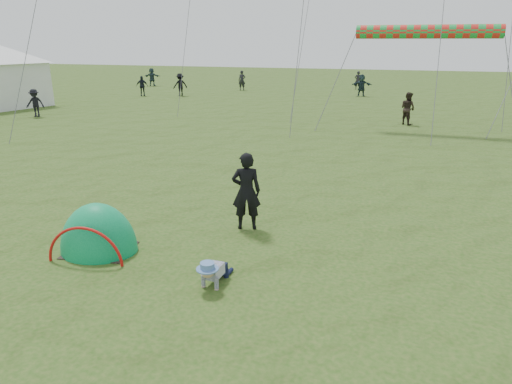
% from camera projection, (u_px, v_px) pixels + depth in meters
% --- Properties ---
extents(ground, '(140.00, 140.00, 0.00)m').
position_uv_depth(ground, '(208.00, 307.00, 7.64)').
color(ground, '#214B12').
extents(crawling_toddler, '(0.55, 0.76, 0.56)m').
position_uv_depth(crawling_toddler, '(213.00, 271.00, 8.24)').
color(crawling_toddler, black).
rests_on(crawling_toddler, ground).
extents(popup_tent, '(1.83, 1.59, 2.11)m').
position_uv_depth(popup_tent, '(100.00, 251.00, 9.69)').
color(popup_tent, '#028447').
rests_on(popup_tent, ground).
extents(standing_adult, '(0.78, 0.64, 1.85)m').
position_uv_depth(standing_adult, '(246.00, 191.00, 10.56)').
color(standing_adult, black).
rests_on(standing_adult, ground).
extents(crowd_person_1, '(1.05, 1.02, 1.70)m').
position_uv_depth(crowd_person_1, '(408.00, 108.00, 24.09)').
color(crowd_person_1, black).
rests_on(crowd_person_1, ground).
extents(crowd_person_3, '(1.30, 1.25, 1.77)m').
position_uv_depth(crowd_person_3, '(180.00, 85.00, 36.89)').
color(crowd_person_3, black).
rests_on(crowd_person_3, ground).
extents(crowd_person_5, '(1.67, 0.80, 1.73)m').
position_uv_depth(crowd_person_5, '(152.00, 77.00, 45.13)').
color(crowd_person_5, '#273C45').
rests_on(crowd_person_5, ground).
extents(crowd_person_6, '(0.69, 0.50, 1.74)m').
position_uv_depth(crowd_person_6, '(242.00, 80.00, 41.04)').
color(crowd_person_6, black).
rests_on(crowd_person_6, ground).
extents(crowd_person_8, '(0.99, 0.81, 1.58)m').
position_uv_depth(crowd_person_8, '(142.00, 86.00, 36.85)').
color(crowd_person_8, black).
rests_on(crowd_person_8, ground).
extents(crowd_person_9, '(1.17, 0.91, 1.60)m').
position_uv_depth(crowd_person_9, '(35.00, 103.00, 26.63)').
color(crowd_person_9, black).
rests_on(crowd_person_9, ground).
extents(crowd_person_11, '(1.67, 0.79, 1.73)m').
position_uv_depth(crowd_person_11, '(362.00, 85.00, 36.58)').
color(crowd_person_11, '#1D2F35').
rests_on(crowd_person_11, ground).
extents(crowd_person_12, '(0.68, 0.55, 1.63)m').
position_uv_depth(crowd_person_12, '(358.00, 80.00, 41.86)').
color(crowd_person_12, black).
rests_on(crowd_person_12, ground).
extents(rainbow_tube_kite, '(6.56, 0.64, 0.64)m').
position_uv_depth(rainbow_tube_kite, '(427.00, 32.00, 21.50)').
color(rainbow_tube_kite, red).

